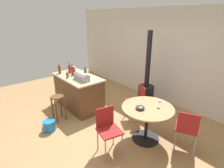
% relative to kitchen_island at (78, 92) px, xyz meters
% --- Properties ---
extents(ground_plane, '(8.80, 8.80, 0.00)m').
position_rel_kitchen_island_xyz_m(ground_plane, '(1.22, -0.23, -0.46)').
color(ground_plane, '#A37A4C').
extents(back_wall, '(8.00, 0.10, 2.70)m').
position_rel_kitchen_island_xyz_m(back_wall, '(1.22, 2.21, 0.89)').
color(back_wall, beige).
rests_on(back_wall, ground_plane).
extents(kitchen_island, '(1.52, 0.81, 0.92)m').
position_rel_kitchen_island_xyz_m(kitchen_island, '(0.00, 0.00, 0.00)').
color(kitchen_island, brown).
rests_on(kitchen_island, ground_plane).
extents(wooden_stool, '(0.30, 0.30, 0.64)m').
position_rel_kitchen_island_xyz_m(wooden_stool, '(0.29, -0.74, -0.00)').
color(wooden_stool, brown).
rests_on(wooden_stool, ground_plane).
extents(dining_table, '(1.04, 1.04, 0.76)m').
position_rel_kitchen_island_xyz_m(dining_table, '(2.19, 0.30, 0.12)').
color(dining_table, black).
rests_on(dining_table, ground_plane).
extents(folding_chair_near, '(0.54, 0.54, 0.87)m').
position_rel_kitchen_island_xyz_m(folding_chair_near, '(1.51, 0.77, 0.06)').
color(folding_chair_near, maroon).
rests_on(folding_chair_near, ground_plane).
extents(folding_chair_far, '(0.48, 0.48, 0.88)m').
position_rel_kitchen_island_xyz_m(folding_chair_far, '(1.94, -0.52, 0.06)').
color(folding_chair_far, maroon).
rests_on(folding_chair_far, ground_plane).
extents(folding_chair_left, '(0.54, 0.54, 0.88)m').
position_rel_kitchen_island_xyz_m(folding_chair_left, '(2.90, 0.58, 0.06)').
color(folding_chair_left, maroon).
rests_on(folding_chair_left, ground_plane).
extents(wood_stove, '(0.44, 0.45, 2.12)m').
position_rel_kitchen_island_xyz_m(wood_stove, '(1.23, 1.46, 0.04)').
color(wood_stove, black).
rests_on(wood_stove, ground_plane).
extents(toolbox, '(0.47, 0.22, 0.18)m').
position_rel_kitchen_island_xyz_m(toolbox, '(0.35, -0.07, 0.54)').
color(toolbox, gray).
rests_on(toolbox, kitchen_island).
extents(bottle_0, '(0.06, 0.06, 0.23)m').
position_rel_kitchen_island_xyz_m(bottle_0, '(0.03, 0.24, 0.55)').
color(bottle_0, '#194C23').
rests_on(bottle_0, kitchen_island).
extents(bottle_1, '(0.08, 0.08, 0.30)m').
position_rel_kitchen_island_xyz_m(bottle_1, '(-0.54, -0.25, 0.57)').
color(bottle_1, '#603314').
rests_on(bottle_1, kitchen_island).
extents(bottle_2, '(0.08, 0.08, 0.24)m').
position_rel_kitchen_island_xyz_m(bottle_2, '(-0.14, -0.01, 0.55)').
color(bottle_2, maroon).
rests_on(bottle_2, kitchen_island).
extents(bottle_3, '(0.07, 0.07, 0.29)m').
position_rel_kitchen_island_xyz_m(bottle_3, '(-0.23, -0.01, 0.57)').
color(bottle_3, '#603314').
rests_on(bottle_3, kitchen_island).
extents(bottle_4, '(0.08, 0.08, 0.30)m').
position_rel_kitchen_island_xyz_m(bottle_4, '(-0.39, -0.02, 0.57)').
color(bottle_4, maroon).
rests_on(bottle_4, kitchen_island).
extents(bottle_5, '(0.06, 0.06, 0.19)m').
position_rel_kitchen_island_xyz_m(bottle_5, '(-0.05, -0.27, 0.53)').
color(bottle_5, '#603314').
rests_on(bottle_5, kitchen_island).
extents(cup_0, '(0.11, 0.07, 0.08)m').
position_rel_kitchen_island_xyz_m(cup_0, '(-0.14, 0.12, 0.50)').
color(cup_0, '#383838').
rests_on(cup_0, kitchen_island).
extents(cup_1, '(0.12, 0.09, 0.11)m').
position_rel_kitchen_island_xyz_m(cup_1, '(-0.60, 0.23, 0.51)').
color(cup_1, white).
rests_on(cup_1, kitchen_island).
extents(cup_2, '(0.11, 0.08, 0.10)m').
position_rel_kitchen_island_xyz_m(cup_2, '(-0.47, 0.13, 0.51)').
color(cup_2, '#4C7099').
rests_on(cup_2, kitchen_island).
extents(wine_glass, '(0.07, 0.07, 0.14)m').
position_rel_kitchen_island_xyz_m(wine_glass, '(2.33, 0.49, 0.40)').
color(wine_glass, silver).
rests_on(wine_glass, dining_table).
extents(serving_bowl, '(0.18, 0.18, 0.07)m').
position_rel_kitchen_island_xyz_m(serving_bowl, '(2.14, 0.13, 0.33)').
color(serving_bowl, '#383838').
rests_on(serving_bowl, dining_table).
extents(plastic_bucket, '(0.27, 0.27, 0.25)m').
position_rel_kitchen_island_xyz_m(plastic_bucket, '(0.57, -1.12, -0.34)').
color(plastic_bucket, blue).
rests_on(plastic_bucket, ground_plane).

